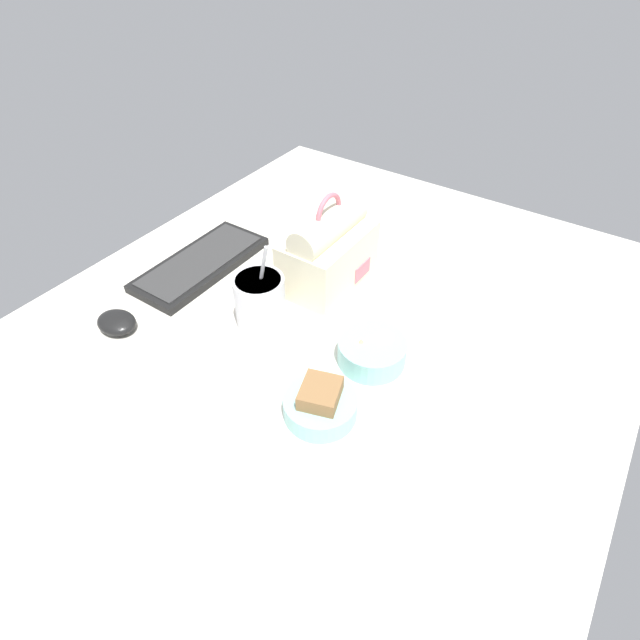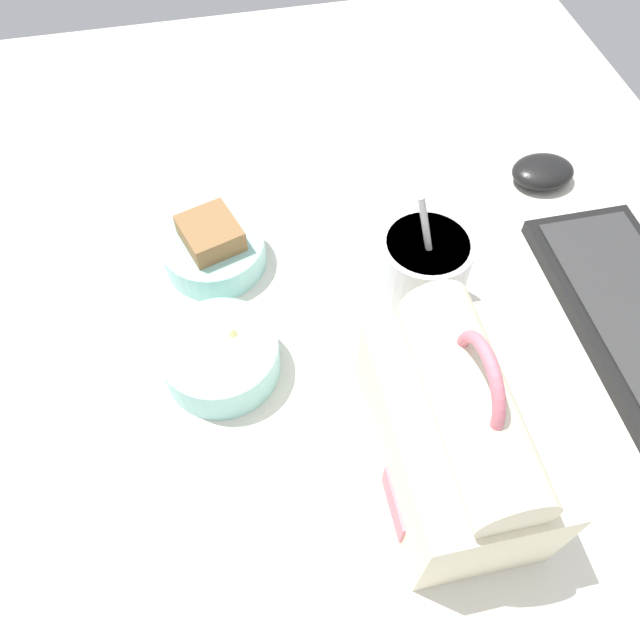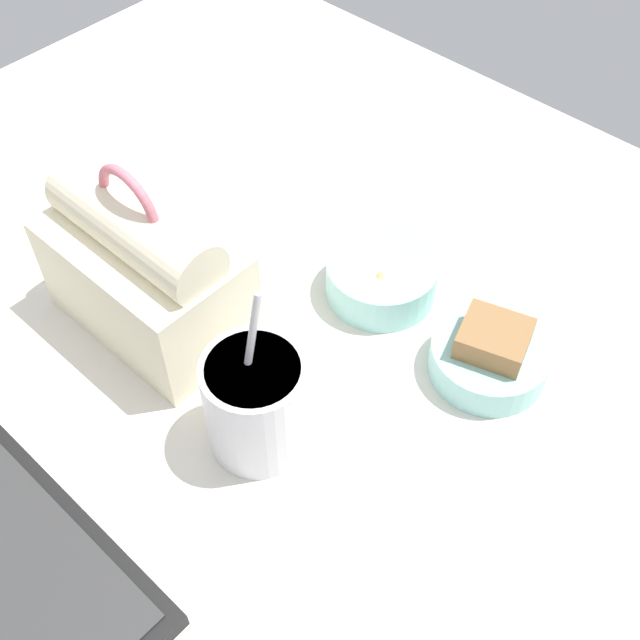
{
  "view_description": "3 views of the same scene",
  "coord_description": "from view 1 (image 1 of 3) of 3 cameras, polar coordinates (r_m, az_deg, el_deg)",
  "views": [
    {
      "loc": [
        -57.08,
        -39.42,
        68.64
      ],
      "look_at": [
        -0.71,
        -1.12,
        7.0
      ],
      "focal_mm": 28.0,
      "sensor_mm": 36.0,
      "label": 1
    },
    {
      "loc": [
        35.29,
        -8.77,
        60.36
      ],
      "look_at": [
        -0.71,
        -1.12,
        7.0
      ],
      "focal_mm": 35.0,
      "sensor_mm": 36.0,
      "label": 2
    },
    {
      "loc": [
        -35.95,
        37.2,
        69.0
      ],
      "look_at": [
        -0.71,
        -1.12,
        7.0
      ],
      "focal_mm": 45.0,
      "sensor_mm": 36.0,
      "label": 3
    }
  ],
  "objects": [
    {
      "name": "computer_mouse",
      "position": [
        1.04,
        -22.22,
        -0.24
      ],
      "size": [
        6.5,
        8.34,
        3.13
      ],
      "color": "black",
      "rests_on": "desk_surface"
    },
    {
      "name": "keyboard",
      "position": [
        1.16,
        -13.46,
        6.3
      ],
      "size": [
        31.51,
        13.72,
        2.1
      ],
      "color": "black",
      "rests_on": "desk_surface"
    },
    {
      "name": "soup_cup",
      "position": [
        0.95,
        -6.84,
        2.08
      ],
      "size": [
        9.67,
        9.67,
        18.66
      ],
      "color": "silver",
      "rests_on": "desk_surface"
    },
    {
      "name": "lunch_bag",
      "position": [
        1.05,
        0.96,
        7.87
      ],
      "size": [
        20.93,
        12.81,
        20.81
      ],
      "color": "#EFE5C1",
      "rests_on": "desk_surface"
    },
    {
      "name": "bento_bowl_snacks",
      "position": [
        0.9,
        6.05,
        -3.37
      ],
      "size": [
        12.34,
        12.34,
        5.56
      ],
      "color": "#93D1CC",
      "rests_on": "desk_surface"
    },
    {
      "name": "desk_surface",
      "position": [
        0.97,
        -0.31,
        -2.15
      ],
      "size": [
        140.0,
        110.0,
        2.0
      ],
      "color": "silver",
      "rests_on": "ground"
    },
    {
      "name": "bento_bowl_sandwich",
      "position": [
        0.82,
        0.03,
        -9.55
      ],
      "size": [
        12.16,
        12.16,
        6.56
      ],
      "color": "#93D1CC",
      "rests_on": "desk_surface"
    }
  ]
}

